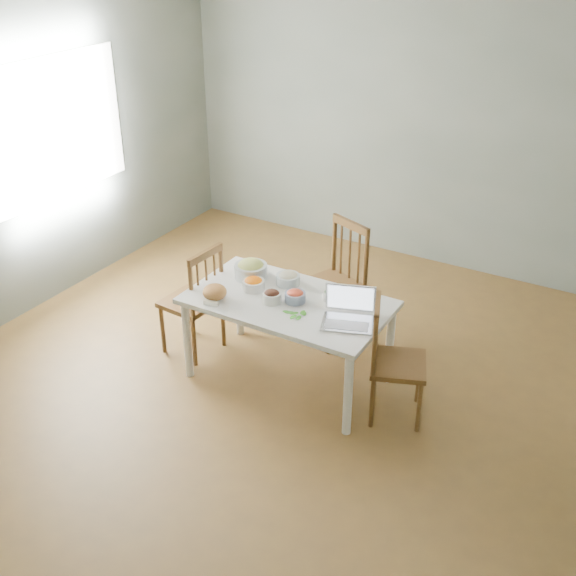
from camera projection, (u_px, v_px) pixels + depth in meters
The scene contains 20 objects.
floor at pixel (286, 378), 5.49m from camera, with size 5.00×5.00×0.00m, color brown.
ceiling at pixel (286, 2), 4.20m from camera, with size 5.00×5.00×0.00m, color white.
wall_back at pixel (421, 126), 6.74m from camera, with size 5.00×0.00×2.70m, color gray.
wall_left at pixel (27, 156), 5.96m from camera, with size 0.00×5.00×2.70m, color gray.
window_left at pixel (53, 129), 6.10m from camera, with size 0.04×1.60×1.20m, color white.
dining_table at pixel (288, 340), 5.33m from camera, with size 1.46×0.82×0.68m, color white, non-canonical shape.
chair_far at pixel (331, 284), 5.78m from camera, with size 0.44×0.42×0.99m, color #573717, non-canonical shape.
chair_left at pixel (191, 299), 5.63m from camera, with size 0.41×0.39×0.93m, color #573717, non-canonical shape.
chair_right at pixel (399, 362), 4.91m from camera, with size 0.39×0.37×0.89m, color #573717, non-canonical shape.
bread_boule at pixel (215, 292), 5.16m from camera, with size 0.17×0.17×0.11m, color #C8853C.
butter_stick at pixel (211, 303), 5.10m from camera, with size 0.11×0.03×0.03m, color white.
bowl_squash at pixel (251, 269), 5.45m from camera, with size 0.25×0.25×0.14m, color #BCBA52, non-canonical shape.
bowl_carrot at pixel (253, 284), 5.29m from camera, with size 0.17×0.17×0.09m, color orange, non-canonical shape.
bowl_onion at pixel (288, 278), 5.37m from camera, with size 0.18×0.18×0.10m, color beige, non-canonical shape.
bowl_mushroom at pixel (272, 296), 5.12m from camera, with size 0.14×0.14×0.09m, color black, non-canonical shape.
bowl_redpep at pixel (295, 296), 5.13m from camera, with size 0.15×0.15×0.09m, color red, non-canonical shape.
bowl_broccoli at pixel (332, 294), 5.16m from camera, with size 0.13×0.13×0.08m, color #0C3307, non-canonical shape.
flatbread at pixel (352, 293), 5.24m from camera, with size 0.18×0.18×0.02m, color #CFBB7A.
basil_bunch at pixel (294, 313), 4.99m from camera, with size 0.19×0.19×0.02m, color #197E0F, non-canonical shape.
laptop at pixel (348, 309), 4.82m from camera, with size 0.35×0.29×0.24m, color silver, non-canonical shape.
Camera 1 is at (2.28, -3.87, 3.24)m, focal length 44.74 mm.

